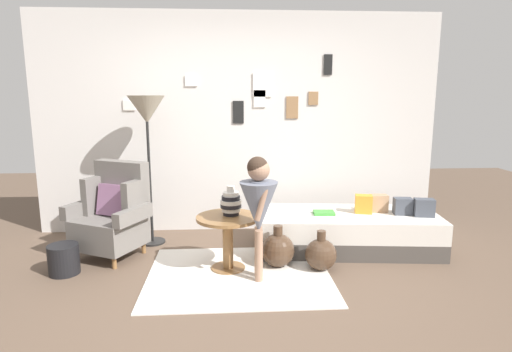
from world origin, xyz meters
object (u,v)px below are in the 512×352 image
object	(u,v)px
armchair	(113,214)
side_table	(228,231)
vase_striped	(231,203)
demijohn_near	(278,250)
person_child	(259,202)
magazine_basket	(64,259)
book_on_daybed	(324,213)
demijohn_far	(321,254)
daybed	(347,231)
floor_lamp	(147,116)

from	to	relation	value
armchair	side_table	distance (m)	1.26
vase_striped	demijohn_near	distance (m)	0.66
person_child	demijohn_near	bearing A→B (deg)	54.54
vase_striped	magazine_basket	distance (m)	1.64
book_on_daybed	demijohn_far	distance (m)	0.60
side_table	book_on_daybed	xyz separation A→B (m)	(1.02, 0.45, 0.03)
magazine_basket	demijohn_near	bearing A→B (deg)	1.31
vase_striped	magazine_basket	world-z (taller)	vase_striped
person_child	book_on_daybed	size ratio (longest dim) A/B	5.12
person_child	magazine_basket	bearing A→B (deg)	172.26
side_table	vase_striped	xyz separation A→B (m)	(0.03, 0.05, 0.26)
daybed	floor_lamp	bearing A→B (deg)	171.09
vase_striped	person_child	bearing A→B (deg)	-50.63
floor_lamp	demijohn_near	world-z (taller)	floor_lamp
armchair	book_on_daybed	bearing A→B (deg)	-0.09
demijohn_near	magazine_basket	world-z (taller)	demijohn_near
magazine_basket	floor_lamp	bearing A→B (deg)	50.04
floor_lamp	person_child	size ratio (longest dim) A/B	1.46
floor_lamp	demijohn_near	size ratio (longest dim) A/B	4.00
floor_lamp	book_on_daybed	distance (m)	2.16
side_table	book_on_daybed	size ratio (longest dim) A/B	2.69
book_on_daybed	demijohn_near	bearing A→B (deg)	-142.70
daybed	floor_lamp	world-z (taller)	floor_lamp
person_child	vase_striped	bearing A→B (deg)	129.37
demijohn_far	demijohn_near	bearing A→B (deg)	164.44
person_child	demijohn_far	bearing A→B (deg)	16.54
floor_lamp	demijohn_near	bearing A→B (deg)	-29.70
book_on_daybed	demijohn_far	size ratio (longest dim) A/B	0.57
armchair	daybed	bearing A→B (deg)	0.33
side_table	demijohn_far	distance (m)	0.91
demijohn_near	armchair	bearing A→B (deg)	166.03
floor_lamp	book_on_daybed	bearing A→B (deg)	-10.66
side_table	demijohn_near	bearing A→B (deg)	4.93
vase_striped	book_on_daybed	world-z (taller)	vase_striped
side_table	book_on_daybed	world-z (taller)	side_table
daybed	demijohn_near	distance (m)	0.91
person_child	demijohn_near	world-z (taller)	person_child
floor_lamp	book_on_daybed	size ratio (longest dim) A/B	7.46
armchair	vase_striped	size ratio (longest dim) A/B	3.43
vase_striped	person_child	distance (m)	0.39
armchair	demijohn_near	distance (m)	1.73
daybed	vase_striped	distance (m)	1.39
demijohn_far	magazine_basket	distance (m)	2.41
armchair	demijohn_far	world-z (taller)	armchair
daybed	side_table	world-z (taller)	side_table
person_child	demijohn_far	distance (m)	0.85
vase_striped	daybed	bearing A→B (deg)	18.69
armchair	book_on_daybed	world-z (taller)	armchair
side_table	magazine_basket	xyz separation A→B (m)	(-1.53, -0.00, -0.24)
armchair	daybed	size ratio (longest dim) A/B	0.49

